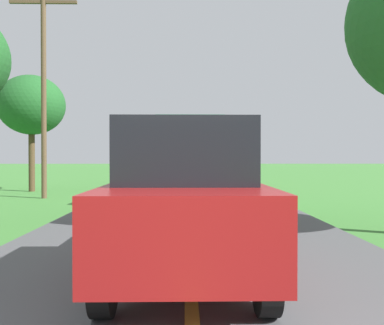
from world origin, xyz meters
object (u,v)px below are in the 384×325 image
banana_truck_far (192,159)px  following_car (185,199)px  roadside_tree_mid_right (31,105)px  banana_truck_near (190,161)px  utility_pole_roadside (44,86)px

banana_truck_far → following_car: 18.50m
roadside_tree_mid_right → following_car: bearing=-63.0°
banana_truck_near → following_car: size_ratio=1.42×
utility_pole_roadside → banana_truck_near: bearing=-34.4°
banana_truck_far → following_car: banana_truck_far is taller
roadside_tree_mid_right → utility_pole_roadside: bearing=-62.5°
following_car → banana_truck_near: bearing=88.8°
banana_truck_far → utility_pole_roadside: 10.11m
banana_truck_near → utility_pole_roadside: bearing=145.6°
banana_truck_near → utility_pole_roadside: size_ratio=0.73×
banana_truck_near → following_car: bearing=-91.2°
banana_truck_far → roadside_tree_mid_right: (-7.55, -4.48, 2.53)m
utility_pole_roadside → following_car: utility_pole_roadside is taller
banana_truck_near → banana_truck_far: same height
utility_pole_roadside → following_car: (5.46, -10.80, -3.29)m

